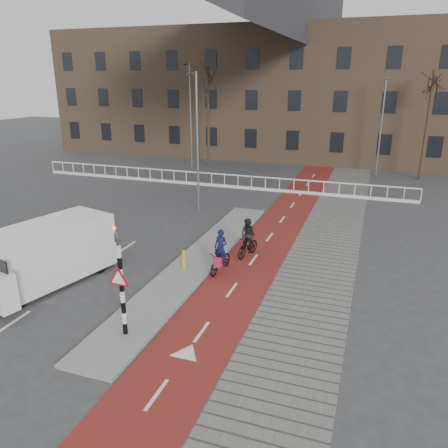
% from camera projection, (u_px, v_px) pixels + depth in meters
% --- Properties ---
extents(ground, '(120.00, 120.00, 0.00)m').
position_uv_depth(ground, '(172.00, 309.00, 14.98)').
color(ground, '#38383A').
rests_on(ground, ground).
extents(bike_lane, '(2.50, 60.00, 0.01)m').
position_uv_depth(bike_lane, '(278.00, 225.00, 23.45)').
color(bike_lane, maroon).
rests_on(bike_lane, ground).
extents(sidewalk, '(3.00, 60.00, 0.01)m').
position_uv_depth(sidewalk, '(331.00, 231.00, 22.58)').
color(sidewalk, slate).
rests_on(sidewalk, ground).
extents(curb_island, '(1.80, 16.00, 0.12)m').
position_uv_depth(curb_island, '(198.00, 261.00, 18.76)').
color(curb_island, gray).
rests_on(curb_island, ground).
extents(traffic_signal, '(0.80, 0.80, 3.68)m').
position_uv_depth(traffic_signal, '(121.00, 278.00, 12.72)').
color(traffic_signal, black).
rests_on(traffic_signal, curb_island).
extents(bollard, '(0.12, 0.12, 0.78)m').
position_uv_depth(bollard, '(184.00, 259.00, 17.76)').
color(bollard, '#FEAE0E').
rests_on(bollard, curb_island).
extents(cyclist_near, '(0.80, 1.75, 1.78)m').
position_uv_depth(cyclist_near, '(221.00, 258.00, 17.67)').
color(cyclist_near, black).
rests_on(cyclist_near, bike_lane).
extents(cyclist_far, '(0.87, 1.65, 1.73)m').
position_uv_depth(cyclist_far, '(248.00, 241.00, 19.14)').
color(cyclist_far, black).
rests_on(cyclist_far, bike_lane).
extents(van, '(3.41, 5.71, 2.30)m').
position_uv_depth(van, '(43.00, 254.00, 16.45)').
color(van, white).
rests_on(van, ground).
extents(railing, '(28.00, 0.10, 0.99)m').
position_uv_depth(railing, '(212.00, 182.00, 31.64)').
color(railing, silver).
rests_on(railing, ground).
extents(townhouse_row, '(46.00, 10.00, 15.90)m').
position_uv_depth(townhouse_row, '(285.00, 74.00, 42.03)').
color(townhouse_row, '#7F6047').
rests_on(townhouse_row, ground).
extents(tree_mid, '(0.24, 0.24, 8.43)m').
position_uv_depth(tree_mid, '(208.00, 118.00, 37.40)').
color(tree_mid, black).
rests_on(tree_mid, ground).
extents(tree_right, '(0.21, 0.21, 8.07)m').
position_uv_depth(tree_right, '(427.00, 127.00, 32.51)').
color(tree_right, black).
rests_on(tree_right, ground).
extents(streetlight_near, '(0.12, 0.12, 7.83)m').
position_uv_depth(streetlight_near, '(197.00, 144.00, 24.79)').
color(streetlight_near, slate).
rests_on(streetlight_near, ground).
extents(streetlight_left, '(0.12, 0.12, 8.64)m').
position_uv_depth(streetlight_left, '(191.00, 117.00, 36.67)').
color(streetlight_left, slate).
rests_on(streetlight_left, ground).
extents(streetlight_right, '(0.12, 0.12, 7.53)m').
position_uv_depth(streetlight_right, '(381.00, 128.00, 34.01)').
color(streetlight_right, slate).
rests_on(streetlight_right, ground).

